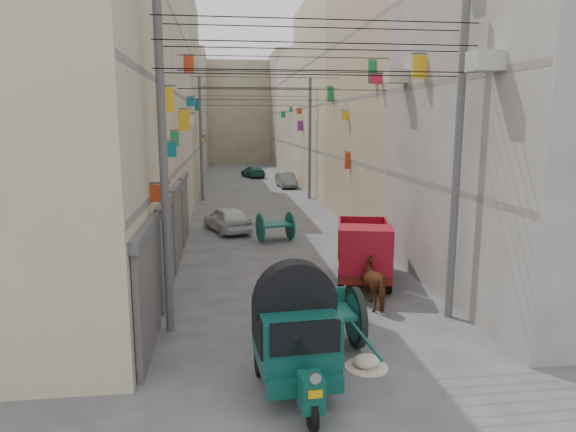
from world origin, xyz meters
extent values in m
cube|color=gray|center=(-4.12, 8.00, 3.20)|extent=(0.25, 9.80, 0.18)
cube|color=gray|center=(-4.12, 8.00, 6.20)|extent=(0.25, 9.80, 0.18)
cube|color=beige|center=(-8.00, 19.00, 6.00)|extent=(8.00, 12.00, 12.00)
cube|color=gray|center=(-4.12, 19.00, 3.20)|extent=(0.25, 11.76, 0.18)
cube|color=gray|center=(-4.12, 19.00, 6.20)|extent=(0.25, 11.76, 0.18)
cube|color=gray|center=(-4.12, 19.00, 9.20)|extent=(0.25, 11.76, 0.18)
cube|color=#B0AA8B|center=(-8.00, 32.00, 7.00)|extent=(8.00, 14.00, 14.00)
cube|color=gray|center=(-4.12, 32.00, 3.20)|extent=(0.25, 13.72, 0.18)
cube|color=gray|center=(-4.12, 32.00, 6.20)|extent=(0.25, 13.72, 0.18)
cube|color=gray|center=(-4.12, 32.00, 9.20)|extent=(0.25, 13.72, 0.18)
cube|color=#AAA59F|center=(-8.00, 46.00, 5.90)|extent=(8.00, 14.00, 11.80)
cube|color=gray|center=(-4.12, 46.00, 3.20)|extent=(0.25, 13.72, 0.18)
cube|color=gray|center=(-4.12, 46.00, 6.20)|extent=(0.25, 13.72, 0.18)
cube|color=gray|center=(-4.12, 46.00, 9.20)|extent=(0.25, 13.72, 0.18)
cube|color=tan|center=(-8.00, 59.00, 6.75)|extent=(8.00, 12.00, 13.50)
cube|color=gray|center=(-4.12, 59.00, 3.20)|extent=(0.25, 11.76, 0.18)
cube|color=gray|center=(-4.12, 59.00, 6.20)|extent=(0.25, 11.76, 0.18)
cube|color=gray|center=(-4.12, 59.00, 9.20)|extent=(0.25, 11.76, 0.18)
cube|color=#AAA59F|center=(8.00, 8.00, 6.50)|extent=(8.00, 10.00, 13.00)
cube|color=gray|center=(4.12, 8.00, 3.20)|extent=(0.25, 9.80, 0.18)
cube|color=gray|center=(4.12, 8.00, 6.20)|extent=(0.25, 9.80, 0.18)
cube|color=tan|center=(8.00, 19.00, 6.00)|extent=(8.00, 12.00, 12.00)
cube|color=gray|center=(4.12, 19.00, 3.20)|extent=(0.25, 11.76, 0.18)
cube|color=gray|center=(4.12, 19.00, 6.20)|extent=(0.25, 11.76, 0.18)
cube|color=gray|center=(4.12, 19.00, 9.20)|extent=(0.25, 11.76, 0.18)
cube|color=beige|center=(8.00, 32.00, 7.00)|extent=(8.00, 14.00, 14.00)
cube|color=gray|center=(4.12, 32.00, 3.20)|extent=(0.25, 13.72, 0.18)
cube|color=gray|center=(4.12, 32.00, 6.20)|extent=(0.25, 13.72, 0.18)
cube|color=gray|center=(4.12, 32.00, 9.20)|extent=(0.25, 13.72, 0.18)
cube|color=beige|center=(8.00, 46.00, 5.90)|extent=(8.00, 14.00, 11.80)
cube|color=gray|center=(4.12, 46.00, 3.20)|extent=(0.25, 13.72, 0.18)
cube|color=gray|center=(4.12, 46.00, 6.20)|extent=(0.25, 13.72, 0.18)
cube|color=gray|center=(4.12, 46.00, 9.20)|extent=(0.25, 13.72, 0.18)
cube|color=#B0AA8B|center=(8.00, 59.00, 6.75)|extent=(8.00, 12.00, 13.50)
cube|color=gray|center=(4.12, 59.00, 3.20)|extent=(0.25, 11.76, 0.18)
cube|color=gray|center=(4.12, 59.00, 6.20)|extent=(0.25, 11.76, 0.18)
cube|color=gray|center=(4.12, 59.00, 9.20)|extent=(0.25, 11.76, 0.18)
cube|color=#B0AA8B|center=(0.00, 66.00, 6.50)|extent=(22.00, 10.00, 13.00)
cube|color=#47474C|center=(-3.92, 4.80, 1.30)|extent=(0.12, 3.00, 2.60)
cube|color=#535255|center=(-3.90, 4.80, 2.75)|extent=(0.18, 3.20, 0.25)
cube|color=#47474C|center=(-3.92, 8.50, 1.30)|extent=(0.12, 3.00, 2.60)
cube|color=#535255|center=(-3.90, 8.50, 2.75)|extent=(0.18, 3.20, 0.25)
cube|color=#47474C|center=(-3.92, 12.20, 1.30)|extent=(0.12, 3.00, 2.60)
cube|color=#535255|center=(-3.90, 12.20, 2.75)|extent=(0.18, 3.20, 0.25)
cube|color=#47474C|center=(-3.92, 16.00, 1.30)|extent=(0.12, 3.00, 2.60)
cube|color=#535255|center=(-3.90, 16.00, 2.75)|extent=(0.18, 3.20, 0.25)
cube|color=red|center=(3.81, 34.28, 5.98)|extent=(0.38, 0.08, 0.41)
cube|color=#183CAA|center=(-3.86, 41.61, 3.62)|extent=(0.27, 0.08, 0.71)
cube|color=red|center=(-3.78, 6.43, 3.35)|extent=(0.44, 0.08, 0.42)
cube|color=yellow|center=(-3.77, 15.80, 5.17)|extent=(0.45, 0.08, 0.84)
cube|color=#1A9143|center=(3.79, 44.88, 5.91)|extent=(0.41, 0.08, 0.59)
cube|color=#0B6D7D|center=(-3.81, 9.76, 4.24)|extent=(0.38, 0.08, 0.44)
cube|color=#762588|center=(3.78, 33.54, 4.85)|extent=(0.43, 0.08, 0.72)
cube|color=#1A9143|center=(3.86, 39.62, 6.25)|extent=(0.28, 0.08, 0.44)
cube|color=red|center=(-3.76, 20.00, 7.85)|extent=(0.48, 0.08, 0.84)
cube|color=yellow|center=(-3.85, 38.07, 3.67)|extent=(0.31, 0.08, 0.44)
cube|color=yellow|center=(3.82, 19.02, 5.41)|extent=(0.35, 0.08, 0.45)
cube|color=#1A9143|center=(3.83, 22.65, 6.65)|extent=(0.34, 0.08, 0.79)
cube|color=#1A9143|center=(-3.86, 12.02, 4.50)|extent=(0.28, 0.08, 0.52)
cube|color=#0B6D7D|center=(-3.86, 29.62, 6.26)|extent=(0.28, 0.08, 0.74)
cube|color=red|center=(3.87, 18.51, 3.22)|extent=(0.26, 0.08, 0.80)
cube|color=yellow|center=(3.83, 9.37, 6.69)|extent=(0.34, 0.08, 0.55)
cube|color=yellow|center=(-3.76, 8.55, 5.67)|extent=(0.47, 0.08, 0.67)
cube|color=#0B6D7D|center=(-3.80, 21.15, 6.14)|extent=(0.40, 0.08, 0.47)
cube|color=silver|center=(-3.84, 21.66, 5.24)|extent=(0.32, 0.08, 0.55)
cube|color=red|center=(3.76, 13.74, 6.73)|extent=(0.47, 0.08, 0.35)
cube|color=#1A9143|center=(3.84, 14.58, 7.07)|extent=(0.32, 0.08, 0.89)
cube|color=yellow|center=(3.78, 9.29, 6.73)|extent=(0.44, 0.08, 0.69)
cube|color=red|center=(-4.06, 6.00, 3.00)|extent=(0.10, 3.20, 0.80)
cube|color=#762588|center=(-4.06, 15.00, 3.00)|extent=(0.10, 3.20, 0.80)
cube|color=silver|center=(-4.06, 27.00, 3.00)|extent=(0.10, 3.20, 0.80)
cube|color=#1A9143|center=(-4.06, 39.00, 3.00)|extent=(0.10, 3.20, 0.80)
cube|color=#183CAA|center=(4.06, 6.00, 3.00)|extent=(0.10, 3.20, 0.80)
cube|color=#0B6D7D|center=(4.06, 15.00, 3.00)|extent=(0.10, 3.20, 0.80)
cube|color=red|center=(4.06, 27.00, 3.00)|extent=(0.10, 3.20, 0.80)
cube|color=#1A9143|center=(4.06, 39.00, 3.00)|extent=(0.10, 3.20, 0.80)
cube|color=#B0AF9E|center=(3.65, 5.00, 6.40)|extent=(0.70, 0.55, 0.45)
cube|color=#B0AF9E|center=(3.65, 11.00, 6.60)|extent=(0.70, 0.55, 0.45)
cylinder|color=#535255|center=(-3.60, 6.00, 4.00)|extent=(0.20, 0.20, 8.00)
cylinder|color=#535255|center=(3.60, 6.00, 4.00)|extent=(0.20, 0.20, 8.00)
cylinder|color=#535255|center=(-3.60, 28.00, 4.00)|extent=(0.20, 0.20, 8.00)
cylinder|color=#535255|center=(3.60, 28.00, 4.00)|extent=(0.20, 0.20, 8.00)
cylinder|color=black|center=(0.00, 5.50, 6.20)|extent=(7.40, 0.02, 0.02)
cylinder|color=black|center=(0.00, 5.50, 6.80)|extent=(7.40, 0.02, 0.02)
cylinder|color=black|center=(0.00, 5.50, 7.30)|extent=(7.40, 0.02, 0.02)
cylinder|color=black|center=(0.00, 6.50, 6.20)|extent=(7.40, 0.02, 0.02)
cylinder|color=black|center=(0.00, 6.50, 6.80)|extent=(7.40, 0.02, 0.02)
cylinder|color=black|center=(0.00, 6.50, 7.30)|extent=(7.40, 0.02, 0.02)
cylinder|color=black|center=(0.00, 12.00, 6.20)|extent=(7.40, 0.02, 0.02)
cylinder|color=black|center=(0.00, 12.00, 6.80)|extent=(7.40, 0.02, 0.02)
cylinder|color=black|center=(0.00, 12.00, 7.30)|extent=(7.40, 0.02, 0.02)
cylinder|color=black|center=(0.00, 20.00, 6.20)|extent=(7.40, 0.02, 0.02)
cylinder|color=black|center=(0.00, 20.00, 6.80)|extent=(7.40, 0.02, 0.02)
cylinder|color=black|center=(0.00, 20.00, 7.30)|extent=(7.40, 0.02, 0.02)
cylinder|color=black|center=(0.00, 28.00, 6.20)|extent=(7.40, 0.02, 0.02)
cylinder|color=black|center=(0.00, 28.00, 6.80)|extent=(7.40, 0.02, 0.02)
cylinder|color=black|center=(0.00, 28.00, 7.30)|extent=(7.40, 0.02, 0.02)
cylinder|color=black|center=(-0.86, 1.43, 0.30)|extent=(0.17, 0.61, 0.60)
cylinder|color=black|center=(-1.59, 3.43, 0.30)|extent=(0.17, 0.61, 0.60)
cylinder|color=black|center=(-0.40, 3.51, 0.30)|extent=(0.17, 0.61, 0.60)
cube|color=#0C4439|center=(-0.95, 2.82, 0.52)|extent=(1.48, 2.13, 0.30)
cube|color=#0C4439|center=(-0.86, 1.48, 0.65)|extent=(0.41, 0.51, 0.59)
cylinder|color=silver|center=(-0.84, 1.23, 1.02)|extent=(0.20, 0.07, 0.19)
cube|color=#D69D0B|center=(-0.84, 1.21, 0.75)|extent=(0.24, 0.05, 0.13)
cube|color=#0C4439|center=(-0.95, 2.88, 1.13)|extent=(1.52, 1.92, 1.02)
cube|color=black|center=(-0.89, 1.94, 1.40)|extent=(1.24, 0.15, 0.59)
cube|color=black|center=(-1.66, 2.83, 1.24)|extent=(0.13, 1.29, 0.70)
cube|color=black|center=(-0.25, 2.92, 1.24)|extent=(0.13, 1.29, 0.70)
cube|color=silver|center=(-0.89, 1.91, 0.59)|extent=(1.35, 0.14, 0.06)
cylinder|color=black|center=(-0.60, 4.47, 0.69)|extent=(0.22, 1.39, 1.38)
cylinder|color=#135348|center=(-0.60, 4.47, 0.69)|extent=(0.22, 1.08, 1.08)
cylinder|color=#535255|center=(-0.60, 4.47, 0.69)|extent=(0.23, 0.19, 0.18)
cylinder|color=black|center=(0.68, 4.53, 0.69)|extent=(0.22, 1.39, 1.38)
cylinder|color=#135348|center=(0.68, 4.53, 0.69)|extent=(0.22, 1.08, 1.08)
cylinder|color=#535255|center=(0.68, 4.53, 0.69)|extent=(0.23, 0.19, 0.18)
cylinder|color=#535255|center=(0.04, 4.50, 0.69)|extent=(1.33, 0.15, 0.08)
cube|color=#135348|center=(0.04, 4.50, 0.87)|extent=(1.09, 1.14, 0.10)
cube|color=#135348|center=(0.02, 4.99, 1.09)|extent=(1.04, 0.13, 0.35)
cylinder|color=#135348|center=(-0.29, 3.25, 0.79)|extent=(0.18, 2.27, 0.07)
cylinder|color=#135348|center=(0.50, 3.29, 0.79)|extent=(0.18, 2.27, 0.07)
cylinder|color=black|center=(1.24, 8.35, 0.36)|extent=(0.35, 0.74, 0.71)
cylinder|color=black|center=(1.79, 10.66, 0.36)|extent=(0.35, 0.74, 0.71)
cylinder|color=black|center=(2.61, 8.03, 0.36)|extent=(0.35, 0.74, 0.71)
cylinder|color=black|center=(3.16, 10.33, 0.36)|extent=(0.35, 0.74, 0.71)
cube|color=#58130C|center=(2.20, 9.34, 0.59)|extent=(2.34, 3.82, 0.38)
cube|color=maroon|center=(1.91, 8.14, 1.35)|extent=(1.78, 1.46, 1.35)
cube|color=black|center=(1.80, 7.65, 1.45)|extent=(1.38, 0.39, 0.59)
cube|color=#58130C|center=(2.34, 9.92, 0.88)|extent=(2.12, 2.68, 0.13)
cube|color=maroon|center=(1.57, 10.10, 1.35)|extent=(0.61, 2.32, 0.92)
cube|color=maroon|center=(3.10, 9.74, 1.35)|extent=(0.61, 2.32, 0.92)
cube|color=maroon|center=(2.61, 11.05, 1.35)|extent=(1.59, 0.44, 0.92)
cylinder|color=#135348|center=(-0.69, 15.26, 0.63)|extent=(0.33, 1.24, 1.26)
cylinder|color=#135348|center=(0.63, 15.55, 0.63)|extent=(0.33, 1.24, 1.26)
cube|color=#135348|center=(-0.03, 15.41, 0.74)|extent=(1.41, 1.30, 0.10)
cylinder|color=#535255|center=(-0.03, 15.41, 0.63)|extent=(1.39, 0.37, 0.08)
ellipsoid|color=beige|center=(0.66, 3.47, 0.14)|extent=(0.57, 0.45, 0.28)
imported|color=maroon|center=(1.96, 7.00, 0.69)|extent=(0.93, 1.72, 1.39)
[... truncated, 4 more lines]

